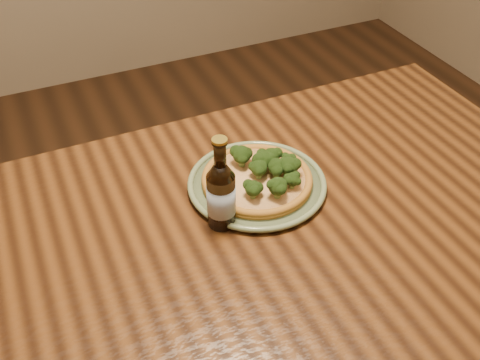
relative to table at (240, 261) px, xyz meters
name	(u,v)px	position (x,y,z in m)	size (l,w,h in m)	color
table	(240,261)	(0.00, 0.00, 0.00)	(1.60, 0.90, 0.75)	#4F2A10
plate	(257,184)	(0.09, 0.12, 0.10)	(0.32, 0.32, 0.02)	#6D7B55
pizza	(259,177)	(0.10, 0.11, 0.12)	(0.25, 0.25, 0.07)	#A87026
beer_bottle	(221,194)	(-0.03, 0.04, 0.17)	(0.06, 0.06, 0.22)	black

